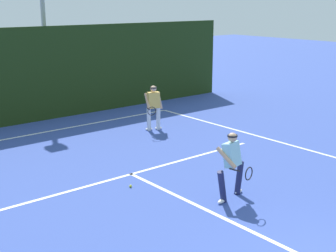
% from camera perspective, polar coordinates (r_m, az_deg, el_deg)
% --- Properties ---
extents(court_line_baseline_far, '(10.40, 0.10, 0.01)m').
position_cam_1_polar(court_line_baseline_far, '(16.34, -14.79, -0.73)').
color(court_line_baseline_far, white).
rests_on(court_line_baseline_far, ground_plane).
extents(court_line_service, '(8.48, 0.10, 0.01)m').
position_cam_1_polar(court_line_service, '(12.09, -4.45, -5.81)').
color(court_line_service, white).
rests_on(court_line_service, ground_plane).
extents(court_line_centre, '(0.10, 6.40, 0.01)m').
position_cam_1_polar(court_line_centre, '(9.87, 6.27, -10.79)').
color(court_line_centre, white).
rests_on(court_line_centre, ground_plane).
extents(player_near, '(0.99, 0.89, 1.52)m').
position_cam_1_polar(player_near, '(10.44, 7.72, -4.48)').
color(player_near, '#1E234C').
rests_on(player_near, ground_plane).
extents(player_far, '(0.91, 0.83, 1.53)m').
position_cam_1_polar(player_far, '(15.90, -1.77, 2.43)').
color(player_far, silver).
rests_on(player_far, ground_plane).
extents(tennis_ball_extra, '(0.07, 0.07, 0.07)m').
position_cam_1_polar(tennis_ball_extra, '(11.26, -4.55, -7.25)').
color(tennis_ball_extra, '#D1E033').
rests_on(tennis_ball_extra, ground_plane).
extents(back_fence_windscreen, '(18.78, 0.12, 3.40)m').
position_cam_1_polar(back_fence_windscreen, '(17.43, -17.37, 5.75)').
color(back_fence_windscreen, '#1E3311').
rests_on(back_fence_windscreen, ground_plane).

